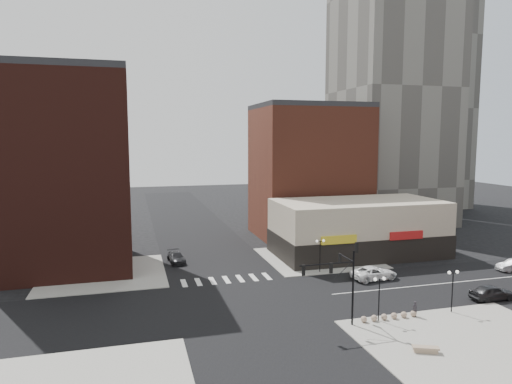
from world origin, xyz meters
name	(u,v)px	position (x,y,z in m)	size (l,w,h in m)	color
ground	(243,303)	(0.00, 0.00, 0.00)	(240.00, 240.00, 0.00)	black
road_ew	(243,303)	(0.00, 0.00, 0.01)	(200.00, 14.00, 0.02)	black
road_ns	(243,303)	(0.00, 0.00, 0.01)	(14.00, 200.00, 0.02)	black
sidewalk_nw	(104,274)	(-14.50, 14.50, 0.06)	(15.00, 15.00, 0.12)	gray
sidewalk_ne	(318,258)	(14.50, 14.50, 0.06)	(15.00, 15.00, 0.12)	gray
sidewalk_se	(469,342)	(16.00, -14.00, 0.06)	(18.00, 14.00, 0.12)	gray
building_nw	(65,174)	(-19.00, 18.50, 12.50)	(16.00, 15.00, 25.00)	#3C1813
building_ne_midrise	(309,173)	(19.00, 29.50, 11.00)	(18.00, 15.00, 22.00)	brown
tower_far	(426,40)	(60.00, 56.00, 41.00)	(18.00, 18.00, 82.00)	#47443F
building_ne_row	(358,232)	(21.00, 15.00, 3.30)	(24.20, 12.20, 8.00)	#B8AD92
traffic_signal	(342,273)	(7.24, -7.83, 4.96)	(5.59, 3.09, 7.77)	black
street_lamp_se_a	(379,288)	(11.00, -8.00, 3.29)	(1.22, 0.32, 4.16)	black
street_lamp_se_b	(453,280)	(19.00, -8.00, 3.29)	(1.22, 0.32, 4.16)	black
street_lamp_ne	(320,247)	(12.00, 8.00, 3.29)	(1.22, 0.32, 4.16)	black
bollard_row	(389,316)	(12.12, -8.00, 0.41)	(5.83, 0.58, 0.58)	gray
white_suv	(374,273)	(17.20, 3.65, 0.79)	(2.63, 5.71, 1.59)	white
dark_sedan_east	(492,292)	(25.59, -6.00, 0.81)	(1.91, 4.75, 1.62)	black
dark_sedan_north	(176,257)	(-5.18, 17.61, 0.71)	(1.98, 4.88, 1.42)	black
pedestrian	(415,309)	(14.86, -8.00, 0.87)	(0.55, 0.36, 1.51)	#262328
stone_bench	(426,349)	(11.30, -14.67, 0.38)	(2.13, 1.40, 0.48)	gray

